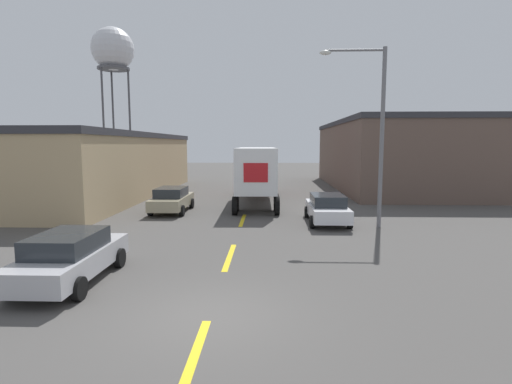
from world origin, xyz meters
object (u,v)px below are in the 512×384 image
Objects in this scene: parked_car_left_near at (70,256)px; street_lamp at (374,124)px; parked_car_right_mid at (327,208)px; water_tower at (113,51)px; parked_car_left_far at (172,199)px; semi_truck at (257,170)px.

street_lamp reaches higher than parked_car_left_near.
parked_car_left_near is 0.53× the size of street_lamp.
parked_car_right_mid is 47.36m from water_tower.
parked_car_right_mid is at bearing -55.71° from water_tower.
parked_car_left_far is 12.32m from parked_car_left_near.
parked_car_right_mid is (8.84, 9.25, 0.00)m from parked_car_left_near.
water_tower is 2.37× the size of street_lamp.
parked_car_left_far and parked_car_left_near have the same top height.
parked_car_left_far is (-4.97, -4.44, -1.50)m from semi_truck.
semi_truck is at bearing -54.07° from water_tower.
parked_car_left_far is 0.23× the size of water_tower.
street_lamp is at bearing 37.33° from parked_car_left_near.
street_lamp reaches higher than parked_car_left_far.
parked_car_left_far and parked_car_right_mid have the same top height.
water_tower reaches higher than parked_car_right_mid.
water_tower is at bearing 115.71° from parked_car_left_far.
semi_truck is at bearing 124.86° from street_lamp.
parked_car_left_near is at bearing -142.67° from street_lamp.
street_lamp is (2.03, -0.96, 4.24)m from parked_car_right_mid.
parked_car_left_far is 1.00× the size of parked_car_left_near.
parked_car_left_near is 14.31m from street_lamp.
parked_car_left_far is 9.36m from parked_car_right_mid.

